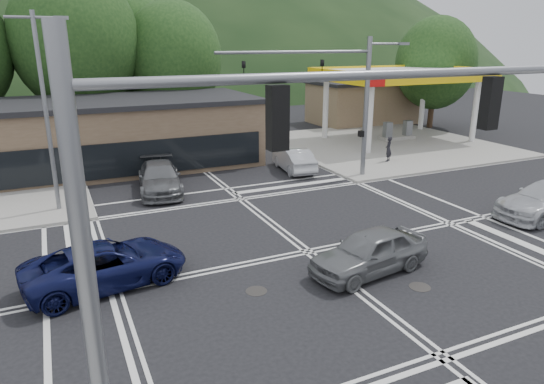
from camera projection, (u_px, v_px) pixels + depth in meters
name	position (u px, v px, depth m)	size (l,w,h in m)	color
ground	(308.00, 252.00, 18.60)	(120.00, 120.00, 0.00)	black
sidewalk_ne	(384.00, 144.00, 37.58)	(16.00, 16.00, 0.15)	gray
gas_station_canopy	(402.00, 77.00, 37.75)	(12.32, 8.34, 5.75)	silver
convenience_store	(364.00, 103.00, 47.70)	(10.00, 6.00, 3.80)	#846B4F
commercial_row	(59.00, 139.00, 29.56)	(24.00, 8.00, 4.00)	brown
hill_north	(91.00, 82.00, 96.65)	(252.00, 126.00, 140.00)	black
tree_n_b	(75.00, 40.00, 34.70)	(9.00, 9.00, 12.98)	#382619
tree_n_c	(173.00, 58.00, 37.88)	(7.60, 7.60, 10.87)	#382619
tree_n_e	(125.00, 49.00, 39.96)	(8.40, 8.40, 11.98)	#382619
tree_ne	(436.00, 63.00, 43.79)	(7.20, 7.20, 9.99)	#382619
streetlight_nw	(46.00, 104.00, 21.53)	(2.50, 0.25, 9.00)	slate
signal_mast_ne	(348.00, 91.00, 26.98)	(11.65, 0.30, 8.00)	slate
signal_mast_sw	(207.00, 220.00, 7.42)	(9.14, 0.28, 8.00)	slate
car_blue_west	(106.00, 264.00, 15.91)	(2.41, 5.23, 1.45)	#0D113B
car_grey_center	(369.00, 252.00, 16.76)	(1.81, 4.50, 1.53)	slate
car_queue_a	(294.00, 159.00, 30.04)	(1.53, 4.38, 1.44)	#A8AAAF
car_queue_b	(203.00, 148.00, 33.37)	(1.61, 4.01, 1.37)	silver
car_northbound	(160.00, 178.00, 25.84)	(2.15, 5.28, 1.53)	#545658
pedestrian	(388.00, 149.00, 31.81)	(0.59, 0.39, 1.63)	black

